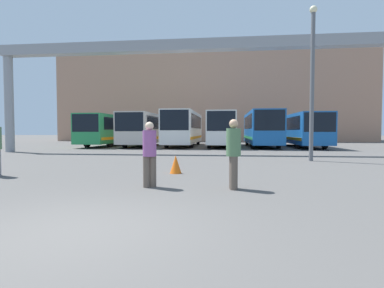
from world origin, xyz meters
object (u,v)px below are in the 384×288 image
(bus_slot_2, at_px, (184,127))
(bus_slot_0, at_px, (112,129))
(lamp_post, at_px, (312,77))
(bus_slot_1, at_px, (146,128))
(traffic_cone, at_px, (176,164))
(pedestrian_mid_right, at_px, (234,152))
(bus_slot_3, at_px, (222,128))
(pedestrian_far_center, at_px, (150,153))
(bus_slot_5, at_px, (302,128))
(bus_slot_4, at_px, (261,127))

(bus_slot_2, bearing_deg, bus_slot_0, 179.41)
(bus_slot_2, bearing_deg, lamp_post, -59.20)
(bus_slot_1, height_order, bus_slot_2, bus_slot_2)
(bus_slot_1, distance_m, traffic_cone, 19.29)
(bus_slot_0, xyz_separation_m, bus_slot_2, (7.42, -0.08, 0.16))
(lamp_post, bearing_deg, pedestrian_mid_right, -117.54)
(pedestrian_mid_right, distance_m, traffic_cone, 3.33)
(bus_slot_3, distance_m, pedestrian_mid_right, 21.14)
(bus_slot_3, height_order, pedestrian_far_center, bus_slot_3)
(bus_slot_0, distance_m, pedestrian_mid_right, 24.58)
(bus_slot_0, distance_m, bus_slot_5, 18.56)
(bus_slot_1, relative_size, lamp_post, 1.34)
(bus_slot_0, height_order, bus_slot_5, bus_slot_5)
(pedestrian_mid_right, bearing_deg, lamp_post, -34.11)
(bus_slot_2, distance_m, bus_slot_3, 3.73)
(lamp_post, bearing_deg, bus_slot_3, 108.71)
(bus_slot_0, height_order, bus_slot_1, bus_slot_1)
(bus_slot_0, height_order, pedestrian_mid_right, bus_slot_0)
(bus_slot_2, bearing_deg, bus_slot_5, -2.15)
(bus_slot_4, bearing_deg, lamp_post, -86.46)
(bus_slot_3, height_order, pedestrian_mid_right, bus_slot_3)
(bus_slot_2, xyz_separation_m, pedestrian_mid_right, (4.27, -21.53, -0.94))
(bus_slot_4, height_order, bus_slot_5, bus_slot_4)
(bus_slot_2, relative_size, bus_slot_3, 1.08)
(bus_slot_5, distance_m, pedestrian_far_center, 22.97)
(traffic_cone, height_order, lamp_post, lamp_post)
(pedestrian_far_center, distance_m, traffic_cone, 2.70)
(bus_slot_0, relative_size, bus_slot_5, 1.09)
(bus_slot_4, xyz_separation_m, pedestrian_mid_right, (-3.15, -21.32, -0.91))
(bus_slot_0, distance_m, bus_slot_2, 7.42)
(bus_slot_3, distance_m, lamp_post, 14.39)
(bus_slot_2, height_order, bus_slot_3, bus_slot_2)
(bus_slot_0, distance_m, lamp_post, 21.13)
(pedestrian_far_center, bearing_deg, bus_slot_3, 60.67)
(traffic_cone, bearing_deg, bus_slot_1, 108.33)
(bus_slot_3, xyz_separation_m, bus_slot_4, (3.71, 0.20, 0.04))
(pedestrian_mid_right, bearing_deg, bus_slot_4, -14.99)
(traffic_cone, xyz_separation_m, lamp_post, (5.93, 5.03, 3.81))
(bus_slot_1, bearing_deg, traffic_cone, -71.67)
(bus_slot_2, bearing_deg, pedestrian_far_center, -84.46)
(bus_slot_3, xyz_separation_m, bus_slot_5, (7.42, -0.00, -0.09))
(bus_slot_0, xyz_separation_m, bus_slot_4, (14.84, -0.29, 0.13))
(bus_slot_4, xyz_separation_m, lamp_post, (0.84, -13.65, 2.28))
(bus_slot_4, height_order, pedestrian_far_center, bus_slot_4)
(bus_slot_0, distance_m, bus_slot_4, 14.85)
(bus_slot_2, distance_m, bus_slot_5, 11.14)
(pedestrian_mid_right, height_order, traffic_cone, pedestrian_mid_right)
(bus_slot_3, bearing_deg, bus_slot_4, 3.05)
(bus_slot_4, bearing_deg, bus_slot_5, -3.11)
(bus_slot_5, xyz_separation_m, traffic_cone, (-8.79, -18.48, -1.41))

